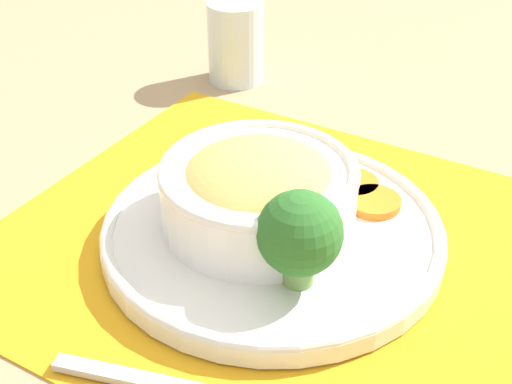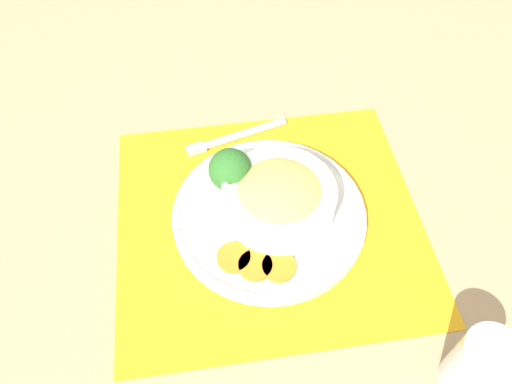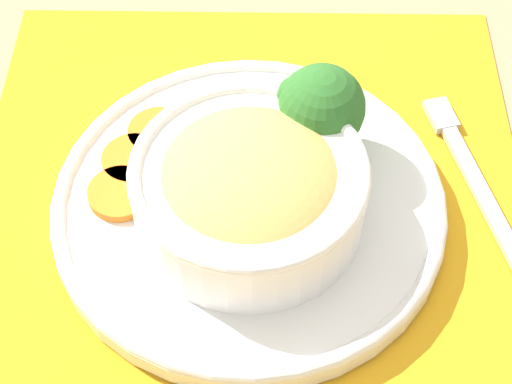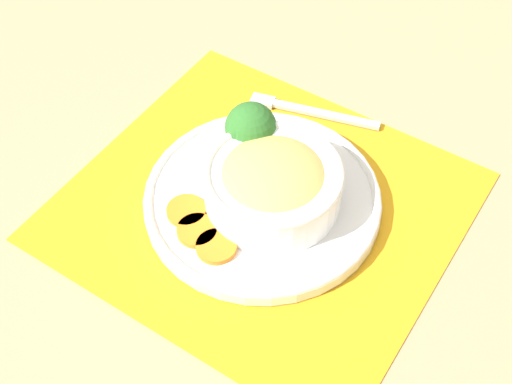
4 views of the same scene
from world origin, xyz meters
name	(u,v)px [view 3 (image 3 of 4)]	position (x,y,z in m)	size (l,w,h in m)	color
ground_plane	(249,216)	(0.00, 0.00, 0.00)	(4.00, 4.00, 0.00)	tan
placemat	(249,215)	(0.00, 0.00, 0.00)	(0.44, 0.48, 0.00)	orange
plate	(249,204)	(0.00, 0.00, 0.02)	(0.29, 0.29, 0.02)	white
bowl	(250,188)	(0.00, -0.01, 0.05)	(0.17, 0.17, 0.07)	white
broccoli_floret	(321,108)	(0.05, 0.05, 0.07)	(0.06, 0.06, 0.08)	#759E51
carrot_slice_near	(159,132)	(-0.07, 0.07, 0.02)	(0.05, 0.05, 0.01)	orange
carrot_slice_middle	(133,160)	(-0.09, 0.04, 0.02)	(0.05, 0.05, 0.01)	orange
carrot_slice_far	(120,194)	(-0.09, 0.01, 0.02)	(0.05, 0.05, 0.01)	orange
fork	(468,167)	(0.17, 0.04, 0.01)	(0.06, 0.18, 0.01)	#B7B7BC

